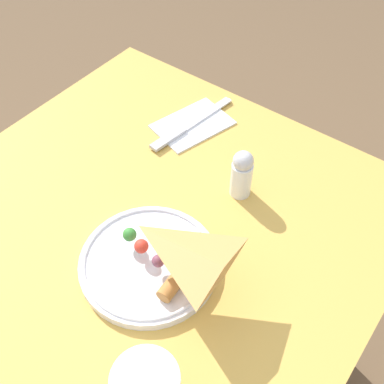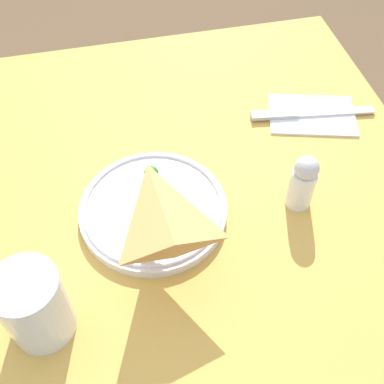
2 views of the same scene
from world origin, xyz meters
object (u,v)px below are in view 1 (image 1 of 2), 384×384
dining_table (68,342)px  plate_pizza (149,261)px  napkin_folded (193,124)px  butter_knife (188,125)px  salt_shaker (242,173)px

dining_table → plate_pizza: (0.15, -0.06, 0.12)m
napkin_folded → butter_knife: 0.01m
plate_pizza → butter_knife: plate_pizza is taller
salt_shaker → napkin_folded: bearing=62.0°
butter_knife → plate_pizza: bearing=-145.4°
napkin_folded → butter_knife: butter_knife is taller
plate_pizza → butter_knife: bearing=26.6°
dining_table → salt_shaker: size_ratio=12.21×
butter_knife → dining_table: bearing=-160.3°
plate_pizza → napkin_folded: size_ratio=1.27×
dining_table → napkin_folded: (0.46, 0.09, 0.10)m
napkin_folded → salt_shaker: salt_shaker is taller
dining_table → butter_knife: (0.45, 0.09, 0.11)m
plate_pizza → butter_knife: 0.34m
plate_pizza → napkin_folded: (0.31, 0.15, -0.01)m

